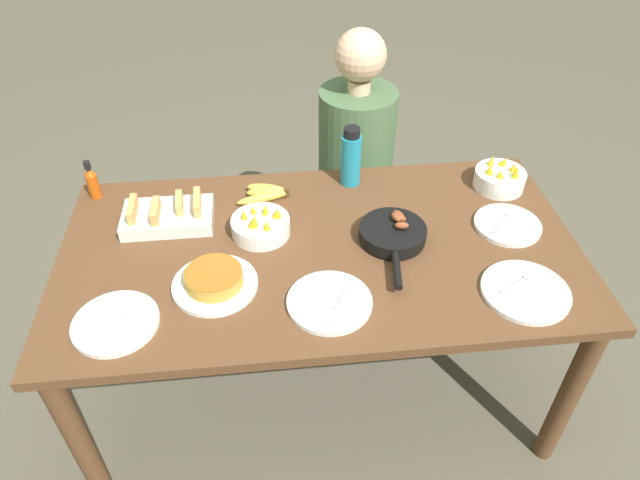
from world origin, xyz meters
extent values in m
plane|color=#565142|center=(0.00, 0.00, 0.00)|extent=(14.00, 14.00, 0.00)
cube|color=brown|center=(0.00, 0.00, 0.74)|extent=(1.72, 0.91, 0.03)
cylinder|color=brown|center=(-0.80, -0.40, 0.36)|extent=(0.07, 0.07, 0.72)
cylinder|color=brown|center=(0.80, -0.40, 0.36)|extent=(0.07, 0.07, 0.72)
cylinder|color=brown|center=(-0.80, 0.40, 0.36)|extent=(0.07, 0.07, 0.72)
cylinder|color=brown|center=(0.80, 0.40, 0.36)|extent=(0.07, 0.07, 0.72)
ellipsoid|color=gold|center=(-0.16, 0.32, 0.78)|extent=(0.16, 0.09, 0.04)
ellipsoid|color=gold|center=(-0.16, 0.30, 0.77)|extent=(0.16, 0.05, 0.04)
ellipsoid|color=gold|center=(-0.18, 0.27, 0.77)|extent=(0.20, 0.08, 0.03)
cylinder|color=#4C3819|center=(-0.09, 0.30, 0.77)|extent=(0.02, 0.02, 0.04)
cube|color=silver|center=(-0.51, 0.18, 0.78)|extent=(0.31, 0.18, 0.05)
cube|color=#F29E56|center=(-0.62, 0.18, 0.82)|extent=(0.02, 0.13, 0.05)
cube|color=#F29E56|center=(-0.54, 0.16, 0.83)|extent=(0.02, 0.12, 0.05)
cube|color=#F29E56|center=(-0.47, 0.20, 0.82)|extent=(0.03, 0.10, 0.05)
cube|color=#F29E56|center=(-0.40, 0.19, 0.83)|extent=(0.03, 0.13, 0.05)
cylinder|color=black|center=(0.25, 0.01, 0.76)|extent=(0.22, 0.22, 0.01)
cylinder|color=black|center=(0.25, 0.01, 0.79)|extent=(0.23, 0.23, 0.04)
cylinder|color=black|center=(0.22, -0.18, 0.79)|extent=(0.05, 0.16, 0.02)
ellipsoid|color=brown|center=(0.27, 0.04, 0.82)|extent=(0.05, 0.05, 0.03)
ellipsoid|color=brown|center=(0.27, 0.00, 0.82)|extent=(0.05, 0.03, 0.03)
ellipsoid|color=brown|center=(0.26, 0.04, 0.82)|extent=(0.04, 0.05, 0.03)
ellipsoid|color=brown|center=(0.27, 0.06, 0.82)|extent=(0.05, 0.06, 0.03)
cylinder|color=white|center=(-0.34, -0.15, 0.76)|extent=(0.26, 0.26, 0.02)
cylinder|color=gold|center=(-0.34, -0.15, 0.79)|extent=(0.18, 0.18, 0.04)
cylinder|color=#9B601E|center=(-0.34, -0.15, 0.81)|extent=(0.17, 0.17, 0.00)
cylinder|color=white|center=(-0.62, -0.28, 0.76)|extent=(0.25, 0.25, 0.02)
cylinder|color=#B2B2B7|center=(-0.59, -0.25, 0.77)|extent=(0.01, 0.11, 0.01)
cube|color=#B2B2B7|center=(-0.59, -0.33, 0.77)|extent=(0.02, 0.04, 0.00)
cylinder|color=white|center=(0.66, 0.04, 0.76)|extent=(0.23, 0.23, 0.02)
cylinder|color=#B2B2B7|center=(0.63, 0.03, 0.77)|extent=(0.09, 0.09, 0.01)
cube|color=#B2B2B7|center=(0.69, 0.09, 0.77)|extent=(0.05, 0.05, 0.00)
cylinder|color=white|center=(0.00, -0.26, 0.76)|extent=(0.26, 0.26, 0.02)
cylinder|color=#B2B2B7|center=(0.04, -0.25, 0.77)|extent=(0.07, 0.11, 0.01)
cube|color=#B2B2B7|center=(0.00, -0.33, 0.77)|extent=(0.04, 0.05, 0.00)
cylinder|color=white|center=(0.60, -0.28, 0.76)|extent=(0.27, 0.27, 0.02)
cylinder|color=#B2B2B7|center=(0.56, -0.26, 0.77)|extent=(0.10, 0.06, 0.01)
cube|color=#B2B2B7|center=(0.63, -0.22, 0.77)|extent=(0.05, 0.04, 0.00)
cylinder|color=white|center=(0.71, 0.27, 0.79)|extent=(0.19, 0.19, 0.07)
cone|color=#F4A819|center=(0.75, 0.27, 0.84)|extent=(0.03, 0.03, 0.04)
cone|color=#F4A819|center=(0.73, 0.31, 0.84)|extent=(0.05, 0.05, 0.05)
cone|color=#F4A819|center=(0.68, 0.32, 0.84)|extent=(0.04, 0.04, 0.05)
cone|color=#F4A819|center=(0.66, 0.27, 0.84)|extent=(0.04, 0.04, 0.04)
cone|color=#F4A819|center=(0.69, 0.24, 0.83)|extent=(0.05, 0.05, 0.04)
cone|color=#F4A819|center=(0.74, 0.23, 0.84)|extent=(0.05, 0.04, 0.06)
cylinder|color=white|center=(-0.19, 0.09, 0.78)|extent=(0.20, 0.20, 0.06)
cone|color=#F4A819|center=(-0.13, 0.10, 0.83)|extent=(0.04, 0.05, 0.05)
cone|color=#F4A819|center=(-0.17, 0.12, 0.83)|extent=(0.04, 0.04, 0.05)
cone|color=#F4A819|center=(-0.21, 0.13, 0.83)|extent=(0.04, 0.04, 0.04)
cone|color=#F4A819|center=(-0.25, 0.10, 0.83)|extent=(0.03, 0.03, 0.05)
cone|color=#F4A819|center=(-0.21, 0.06, 0.84)|extent=(0.06, 0.06, 0.06)
cone|color=#F4A819|center=(-0.17, 0.04, 0.83)|extent=(0.04, 0.04, 0.04)
cylinder|color=teal|center=(0.15, 0.36, 0.85)|extent=(0.08, 0.08, 0.20)
cylinder|color=black|center=(0.15, 0.36, 0.97)|extent=(0.06, 0.06, 0.03)
cylinder|color=#C64C0F|center=(-0.79, 0.37, 0.80)|extent=(0.04, 0.04, 0.09)
cone|color=#C64C0F|center=(-0.79, 0.37, 0.86)|extent=(0.04, 0.04, 0.03)
cylinder|color=black|center=(-0.79, 0.37, 0.89)|extent=(0.02, 0.02, 0.03)
cube|color=black|center=(0.23, 0.67, 0.22)|extent=(0.36, 0.36, 0.44)
cylinder|color=#476642|center=(0.23, 0.67, 0.71)|extent=(0.32, 0.32, 0.53)
cylinder|color=#DBB28E|center=(0.23, 0.67, 1.00)|extent=(0.09, 0.09, 0.05)
sphere|color=#DBB28E|center=(0.23, 0.67, 1.13)|extent=(0.20, 0.20, 0.20)
camera|label=1|loc=(-0.15, -1.42, 2.00)|focal=32.00mm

